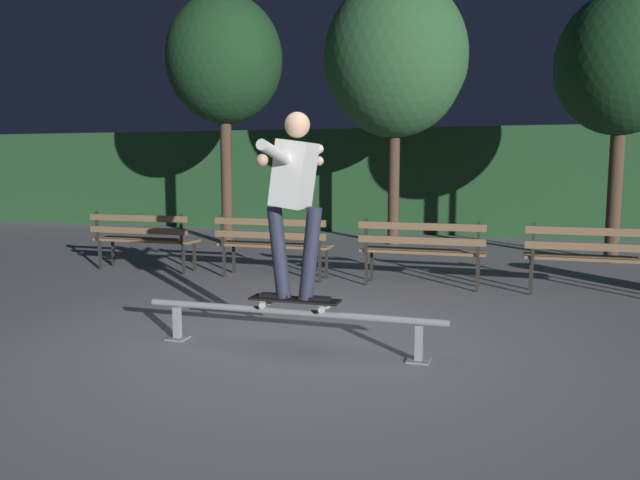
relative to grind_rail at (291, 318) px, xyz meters
name	(u,v)px	position (x,y,z in m)	size (l,w,h in m)	color
ground_plane	(296,344)	(0.00, 0.14, -0.28)	(90.00, 90.00, 0.00)	gray
hedge_backdrop	(429,181)	(0.00, 9.64, 0.92)	(24.00, 1.20, 2.39)	#234C28
grind_rail	(291,318)	(0.00, 0.00, 0.00)	(2.66, 0.18, 0.36)	gray
skateboard	(295,300)	(0.04, 0.00, 0.15)	(0.78, 0.21, 0.09)	black
skateboarder	(294,190)	(0.04, 0.00, 1.09)	(0.62, 1.41, 1.56)	black
park_bench_leftmost	(143,235)	(-3.38, 3.00, 0.26)	(1.60, 0.42, 0.88)	#282623
park_bench_left_center	(273,240)	(-1.33, 3.00, 0.26)	(1.60, 0.42, 0.88)	#282623
park_bench_right_center	(422,246)	(0.71, 3.00, 0.26)	(1.60, 0.42, 0.88)	#282623
park_bench_rightmost	(595,253)	(2.76, 3.00, 0.26)	(1.60, 0.42, 0.88)	#282623
tree_far_right	(622,64)	(3.38, 5.91, 2.84)	(2.03, 2.03, 4.25)	#4C3828
tree_behind_benches	(396,59)	(-0.40, 7.17, 3.31)	(2.75, 2.75, 5.11)	#4C3828
tree_far_left	(224,60)	(-3.56, 6.24, 3.28)	(2.23, 2.23, 4.81)	#4C3828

